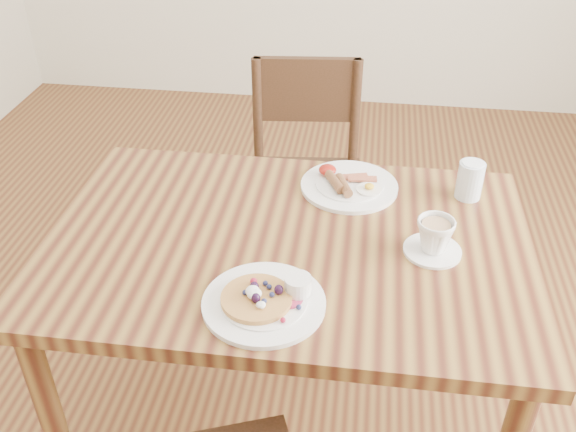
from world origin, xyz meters
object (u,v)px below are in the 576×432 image
(teacup_saucer, at_px, (434,238))
(water_glass, at_px, (470,180))
(breakfast_plate, at_px, (348,185))
(dining_table, at_px, (288,270))
(chair_far, at_px, (305,172))
(pancake_plate, at_px, (266,300))

(teacup_saucer, relative_size, water_glass, 1.35)
(breakfast_plate, relative_size, water_glass, 2.60)
(dining_table, distance_m, breakfast_plate, 0.31)
(teacup_saucer, height_order, water_glass, water_glass)
(chair_far, relative_size, water_glass, 8.46)
(pancake_plate, height_order, water_glass, water_glass)
(chair_far, distance_m, teacup_saucer, 0.91)
(chair_far, xyz_separation_m, pancake_plate, (0.03, -1.00, 0.27))
(teacup_saucer, xyz_separation_m, water_glass, (0.11, 0.26, 0.01))
(breakfast_plate, distance_m, water_glass, 0.33)
(pancake_plate, bearing_deg, dining_table, 86.43)
(teacup_saucer, distance_m, water_glass, 0.28)
(teacup_saucer, bearing_deg, pancake_plate, -146.97)
(dining_table, height_order, teacup_saucer, teacup_saucer)
(teacup_saucer, bearing_deg, dining_table, 179.43)
(breakfast_plate, bearing_deg, pancake_plate, -106.39)
(dining_table, height_order, pancake_plate, pancake_plate)
(chair_far, relative_size, teacup_saucer, 6.29)
(dining_table, xyz_separation_m, pancake_plate, (-0.02, -0.24, 0.11))
(teacup_saucer, bearing_deg, chair_far, 117.29)
(pancake_plate, bearing_deg, water_glass, 46.70)
(chair_far, distance_m, breakfast_plate, 0.59)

